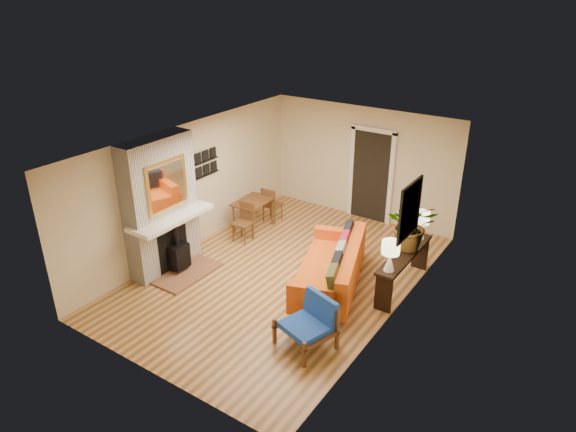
# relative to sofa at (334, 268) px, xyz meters

# --- Properties ---
(room_shell) EXTENTS (6.50, 6.50, 6.50)m
(room_shell) POSITION_rel_sofa_xyz_m (-0.43, 2.49, 0.84)
(room_shell) COLOR tan
(room_shell) RESTS_ON ground
(fireplace) EXTENTS (1.09, 1.68, 2.60)m
(fireplace) POSITION_rel_sofa_xyz_m (-3.04, -1.14, 0.84)
(fireplace) COLOR white
(fireplace) RESTS_ON ground
(sofa) EXTENTS (1.70, 2.52, 0.92)m
(sofa) POSITION_rel_sofa_xyz_m (0.00, 0.00, 0.00)
(sofa) COLOR silver
(sofa) RESTS_ON ground
(ottoman) EXTENTS (0.99, 0.99, 0.39)m
(ottoman) POSITION_rel_sofa_xyz_m (-0.37, 0.82, -0.18)
(ottoman) COLOR silver
(ottoman) RESTS_ON ground
(blue_chair) EXTENTS (0.94, 0.93, 0.79)m
(blue_chair) POSITION_rel_sofa_xyz_m (0.47, -1.57, 0.02)
(blue_chair) COLOR brown
(blue_chair) RESTS_ON ground
(dining_table) EXTENTS (0.69, 1.56, 0.84)m
(dining_table) POSITION_rel_sofa_xyz_m (-2.62, 1.13, 0.15)
(dining_table) COLOR brown
(dining_table) RESTS_ON ground
(console_table) EXTENTS (0.34, 1.85, 0.72)m
(console_table) POSITION_rel_sofa_xyz_m (1.03, 0.68, 0.17)
(console_table) COLOR black
(console_table) RESTS_ON ground
(lamp_near) EXTENTS (0.30, 0.30, 0.54)m
(lamp_near) POSITION_rel_sofa_xyz_m (1.03, -0.03, 0.66)
(lamp_near) COLOR white
(lamp_near) RESTS_ON console_table
(lamp_far) EXTENTS (0.30, 0.30, 0.54)m
(lamp_far) POSITION_rel_sofa_xyz_m (1.03, 1.35, 0.66)
(lamp_far) COLOR white
(lamp_far) RESTS_ON console_table
(houseplant) EXTENTS (1.07, 1.01, 0.94)m
(houseplant) POSITION_rel_sofa_xyz_m (1.02, 0.89, 0.79)
(houseplant) COLOR #1E5919
(houseplant) RESTS_ON console_table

